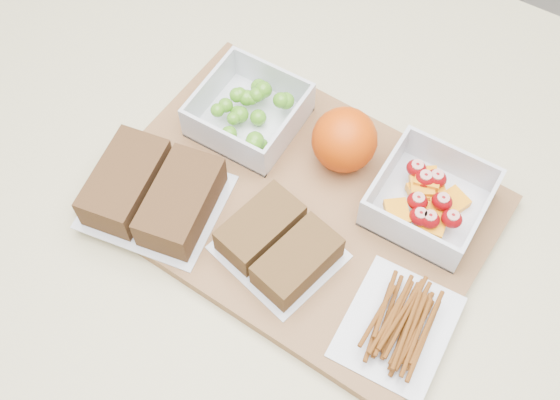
% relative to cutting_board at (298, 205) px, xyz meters
% --- Properties ---
extents(counter, '(1.20, 0.90, 0.90)m').
position_rel_cutting_board_xyz_m(counter, '(-0.01, -0.00, -0.46)').
color(counter, beige).
rests_on(counter, ground).
extents(cutting_board, '(0.44, 0.32, 0.02)m').
position_rel_cutting_board_xyz_m(cutting_board, '(0.00, 0.00, 0.00)').
color(cutting_board, olive).
rests_on(cutting_board, counter).
extents(grape_container, '(0.12, 0.12, 0.05)m').
position_rel_cutting_board_xyz_m(grape_container, '(-0.11, 0.07, 0.03)').
color(grape_container, silver).
rests_on(grape_container, cutting_board).
extents(fruit_container, '(0.12, 0.12, 0.05)m').
position_rel_cutting_board_xyz_m(fruit_container, '(0.13, 0.07, 0.03)').
color(fruit_container, silver).
rests_on(fruit_container, cutting_board).
extents(orange, '(0.08, 0.08, 0.08)m').
position_rel_cutting_board_xyz_m(orange, '(0.01, 0.08, 0.05)').
color(orange, '#D94405').
rests_on(orange, cutting_board).
extents(sandwich_bag_left, '(0.17, 0.15, 0.05)m').
position_rel_cutting_board_xyz_m(sandwich_bag_left, '(-0.14, -0.08, 0.03)').
color(sandwich_bag_left, silver).
rests_on(sandwich_bag_left, cutting_board).
extents(sandwich_bag_center, '(0.14, 0.13, 0.04)m').
position_rel_cutting_board_xyz_m(sandwich_bag_center, '(0.01, -0.07, 0.03)').
color(sandwich_bag_center, silver).
rests_on(sandwich_bag_center, cutting_board).
extents(pretzel_bag, '(0.11, 0.13, 0.03)m').
position_rel_cutting_board_xyz_m(pretzel_bag, '(0.16, -0.08, 0.02)').
color(pretzel_bag, silver).
rests_on(pretzel_bag, cutting_board).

